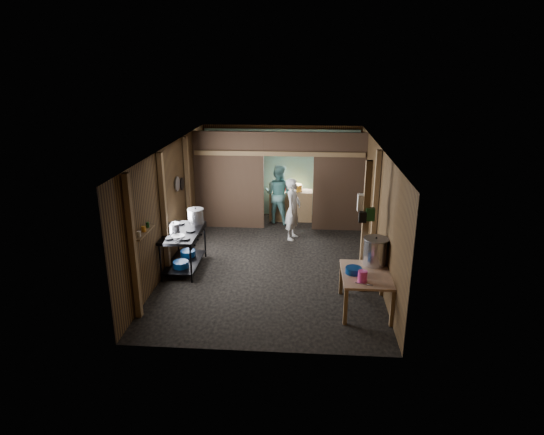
# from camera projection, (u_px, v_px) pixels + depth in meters

# --- Properties ---
(floor) EXTENTS (4.50, 7.00, 0.00)m
(floor) POSITION_uv_depth(u_px,v_px,m) (273.00, 261.00, 10.57)
(floor) COLOR black
(floor) RESTS_ON ground
(ceiling) EXTENTS (4.50, 7.00, 0.00)m
(ceiling) POSITION_uv_depth(u_px,v_px,m) (273.00, 147.00, 9.74)
(ceiling) COLOR #443F3B
(ceiling) RESTS_ON ground
(wall_back) EXTENTS (4.50, 0.00, 2.60)m
(wall_back) POSITION_uv_depth(u_px,v_px,m) (282.00, 171.00, 13.46)
(wall_back) COLOR brown
(wall_back) RESTS_ON ground
(wall_front) EXTENTS (4.50, 0.00, 2.60)m
(wall_front) POSITION_uv_depth(u_px,v_px,m) (255.00, 276.00, 6.85)
(wall_front) COLOR brown
(wall_front) RESTS_ON ground
(wall_left) EXTENTS (0.00, 7.00, 2.60)m
(wall_left) POSITION_uv_depth(u_px,v_px,m) (172.00, 204.00, 10.32)
(wall_left) COLOR brown
(wall_left) RESTS_ON ground
(wall_right) EXTENTS (0.00, 7.00, 2.60)m
(wall_right) POSITION_uv_depth(u_px,v_px,m) (377.00, 208.00, 10.00)
(wall_right) COLOR brown
(wall_right) RESTS_ON ground
(partition_left) EXTENTS (1.85, 0.10, 2.60)m
(partition_left) POSITION_uv_depth(u_px,v_px,m) (229.00, 181.00, 12.33)
(partition_left) COLOR #463125
(partition_left) RESTS_ON floor
(partition_right) EXTENTS (1.35, 0.10, 2.60)m
(partition_right) POSITION_uv_depth(u_px,v_px,m) (339.00, 183.00, 12.12)
(partition_right) COLOR #463125
(partition_right) RESTS_ON floor
(partition_header) EXTENTS (1.30, 0.10, 0.60)m
(partition_header) POSITION_uv_depth(u_px,v_px,m) (289.00, 144.00, 11.90)
(partition_header) COLOR #463125
(partition_header) RESTS_ON wall_back
(turquoise_panel) EXTENTS (4.40, 0.06, 2.50)m
(turquoise_panel) POSITION_uv_depth(u_px,v_px,m) (281.00, 173.00, 13.42)
(turquoise_panel) COLOR #6AACAA
(turquoise_panel) RESTS_ON wall_back
(back_counter) EXTENTS (1.20, 0.50, 0.85)m
(back_counter) POSITION_uv_depth(u_px,v_px,m) (291.00, 205.00, 13.20)
(back_counter) COLOR olive
(back_counter) RESTS_ON floor
(wall_clock) EXTENTS (0.20, 0.03, 0.20)m
(wall_clock) POSITION_uv_depth(u_px,v_px,m) (290.00, 151.00, 13.16)
(wall_clock) COLOR beige
(wall_clock) RESTS_ON wall_back
(post_left_a) EXTENTS (0.10, 0.12, 2.60)m
(post_left_a) POSITION_uv_depth(u_px,v_px,m) (133.00, 248.00, 7.85)
(post_left_a) COLOR olive
(post_left_a) RESTS_ON floor
(post_left_b) EXTENTS (0.10, 0.12, 2.60)m
(post_left_b) POSITION_uv_depth(u_px,v_px,m) (164.00, 215.00, 9.56)
(post_left_b) COLOR olive
(post_left_b) RESTS_ON floor
(post_left_c) EXTENTS (0.10, 0.12, 2.60)m
(post_left_c) POSITION_uv_depth(u_px,v_px,m) (188.00, 190.00, 11.45)
(post_left_c) COLOR olive
(post_left_c) RESTS_ON floor
(post_right) EXTENTS (0.10, 0.12, 2.60)m
(post_right) POSITION_uv_depth(u_px,v_px,m) (375.00, 211.00, 9.81)
(post_right) COLOR olive
(post_right) RESTS_ON floor
(post_free) EXTENTS (0.12, 0.12, 2.60)m
(post_free) POSITION_uv_depth(u_px,v_px,m) (365.00, 228.00, 8.80)
(post_free) COLOR olive
(post_free) RESTS_ON floor
(cross_beam) EXTENTS (4.40, 0.12, 0.12)m
(cross_beam) POSITION_uv_depth(u_px,v_px,m) (279.00, 154.00, 11.95)
(cross_beam) COLOR olive
(cross_beam) RESTS_ON wall_left
(pan_lid_big) EXTENTS (0.03, 0.34, 0.34)m
(pan_lid_big) POSITION_uv_depth(u_px,v_px,m) (177.00, 184.00, 10.58)
(pan_lid_big) COLOR gray
(pan_lid_big) RESTS_ON wall_left
(pan_lid_small) EXTENTS (0.03, 0.30, 0.30)m
(pan_lid_small) POSITION_uv_depth(u_px,v_px,m) (182.00, 184.00, 10.99)
(pan_lid_small) COLOR black
(pan_lid_small) RESTS_ON wall_left
(wall_shelf) EXTENTS (0.14, 0.80, 0.03)m
(wall_shelf) POSITION_uv_depth(u_px,v_px,m) (144.00, 232.00, 8.29)
(wall_shelf) COLOR olive
(wall_shelf) RESTS_ON wall_left
(jar_white) EXTENTS (0.07, 0.07, 0.10)m
(jar_white) POSITION_uv_depth(u_px,v_px,m) (139.00, 234.00, 8.04)
(jar_white) COLOR beige
(jar_white) RESTS_ON wall_shelf
(jar_yellow) EXTENTS (0.08, 0.08, 0.10)m
(jar_yellow) POSITION_uv_depth(u_px,v_px,m) (144.00, 229.00, 8.27)
(jar_yellow) COLOR orange
(jar_yellow) RESTS_ON wall_shelf
(jar_green) EXTENTS (0.06, 0.06, 0.10)m
(jar_green) POSITION_uv_depth(u_px,v_px,m) (148.00, 225.00, 8.48)
(jar_green) COLOR #15471C
(jar_green) RESTS_ON wall_shelf
(bag_white) EXTENTS (0.22, 0.15, 0.32)m
(bag_white) POSITION_uv_depth(u_px,v_px,m) (363.00, 203.00, 8.72)
(bag_white) COLOR beige
(bag_white) RESTS_ON post_free
(bag_green) EXTENTS (0.16, 0.12, 0.24)m
(bag_green) POSITION_uv_depth(u_px,v_px,m) (370.00, 214.00, 8.64)
(bag_green) COLOR #15471C
(bag_green) RESTS_ON post_free
(bag_black) EXTENTS (0.14, 0.10, 0.20)m
(bag_black) POSITION_uv_depth(u_px,v_px,m) (363.00, 217.00, 8.64)
(bag_black) COLOR black
(bag_black) RESTS_ON post_free
(gas_range) EXTENTS (0.75, 1.46, 0.86)m
(gas_range) POSITION_uv_depth(u_px,v_px,m) (184.00, 250.00, 10.03)
(gas_range) COLOR black
(gas_range) RESTS_ON floor
(prep_table) EXTENTS (0.87, 1.20, 0.71)m
(prep_table) POSITION_uv_depth(u_px,v_px,m) (365.00, 291.00, 8.40)
(prep_table) COLOR tan
(prep_table) RESTS_ON floor
(stove_pot_large) EXTENTS (0.44, 0.44, 0.36)m
(stove_pot_large) POSITION_uv_depth(u_px,v_px,m) (196.00, 217.00, 10.33)
(stove_pot_large) COLOR #B4B5BF
(stove_pot_large) RESTS_ON gas_range
(stove_pot_med) EXTENTS (0.31, 0.31, 0.23)m
(stove_pot_med) POSITION_uv_depth(u_px,v_px,m) (174.00, 228.00, 9.81)
(stove_pot_med) COLOR #B4B5BF
(stove_pot_med) RESTS_ON gas_range
(frying_pan) EXTENTS (0.42, 0.56, 0.07)m
(frying_pan) POSITION_uv_depth(u_px,v_px,m) (178.00, 237.00, 9.54)
(frying_pan) COLOR gray
(frying_pan) RESTS_ON gas_range
(blue_tub_front) EXTENTS (0.33, 0.33, 0.13)m
(blue_tub_front) POSITION_uv_depth(u_px,v_px,m) (181.00, 264.00, 9.80)
(blue_tub_front) COLOR navy
(blue_tub_front) RESTS_ON gas_range
(blue_tub_back) EXTENTS (0.33, 0.33, 0.13)m
(blue_tub_back) POSITION_uv_depth(u_px,v_px,m) (188.00, 253.00, 10.37)
(blue_tub_back) COLOR navy
(blue_tub_back) RESTS_ON gas_range
(stock_pot) EXTENTS (0.61, 0.61, 0.54)m
(stock_pot) POSITION_uv_depth(u_px,v_px,m) (375.00, 252.00, 8.59)
(stock_pot) COLOR #B4B5BF
(stock_pot) RESTS_ON prep_table
(wash_basin) EXTENTS (0.38, 0.38, 0.11)m
(wash_basin) POSITION_uv_depth(u_px,v_px,m) (354.00, 270.00, 8.28)
(wash_basin) COLOR navy
(wash_basin) RESTS_ON prep_table
(pink_bucket) EXTENTS (0.20, 0.20, 0.19)m
(pink_bucket) POSITION_uv_depth(u_px,v_px,m) (363.00, 276.00, 7.96)
(pink_bucket) COLOR #EE3B9C
(pink_bucket) RESTS_ON prep_table
(knife) EXTENTS (0.30, 0.13, 0.01)m
(knife) POSITION_uv_depth(u_px,v_px,m) (364.00, 284.00, 7.88)
(knife) COLOR #B4B5BF
(knife) RESTS_ON prep_table
(yellow_tub) EXTENTS (0.34, 0.34, 0.19)m
(yellow_tub) POSITION_uv_depth(u_px,v_px,m) (296.00, 188.00, 13.03)
(yellow_tub) COLOR orange
(yellow_tub) RESTS_ON back_counter
(red_cup) EXTENTS (0.11, 0.11, 0.13)m
(red_cup) POSITION_uv_depth(u_px,v_px,m) (285.00, 188.00, 13.06)
(red_cup) COLOR maroon
(red_cup) RESTS_ON back_counter
(cook) EXTENTS (0.52, 0.65, 1.57)m
(cook) POSITION_uv_depth(u_px,v_px,m) (293.00, 209.00, 11.65)
(cook) COLOR silver
(cook) RESTS_ON floor
(worker_back) EXTENTS (0.97, 0.87, 1.64)m
(worker_back) POSITION_uv_depth(u_px,v_px,m) (278.00, 194.00, 12.84)
(worker_back) COLOR #609B9A
(worker_back) RESTS_ON floor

